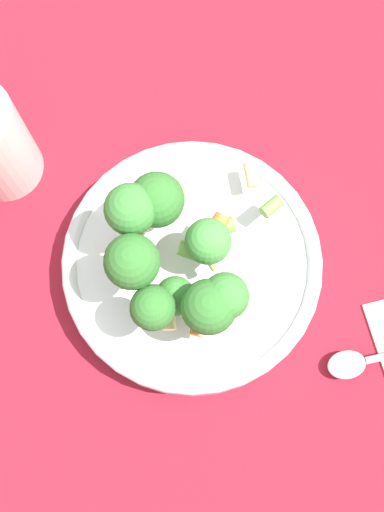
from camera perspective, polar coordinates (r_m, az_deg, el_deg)
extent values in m
plane|color=maroon|center=(0.59, 0.00, -1.32)|extent=(3.00, 3.00, 0.00)
cylinder|color=silver|center=(0.57, 0.00, -0.93)|extent=(0.24, 0.24, 0.03)
torus|color=silver|center=(0.55, 0.00, -0.52)|extent=(0.24, 0.24, 0.01)
cylinder|color=#8CB766|center=(0.53, -1.54, -4.31)|extent=(0.01, 0.01, 0.02)
sphere|color=#3D8438|center=(0.51, -1.60, -3.84)|extent=(0.03, 0.03, 0.03)
cylinder|color=#8CB766|center=(0.50, -3.62, -5.39)|extent=(0.01, 0.01, 0.01)
sphere|color=#33722D|center=(0.48, -3.78, -4.95)|extent=(0.04, 0.04, 0.04)
cylinder|color=#8CB766|center=(0.52, -5.58, 3.38)|extent=(0.02, 0.02, 0.02)
sphere|color=#3D8438|center=(0.49, -5.90, 4.46)|extent=(0.04, 0.04, 0.04)
cylinder|color=#8CB766|center=(0.51, -5.53, -1.10)|extent=(0.02, 0.02, 0.03)
sphere|color=#33722D|center=(0.48, -5.89, -0.18)|extent=(0.05, 0.05, 0.05)
cylinder|color=#8CB766|center=(0.51, 1.51, -5.48)|extent=(0.02, 0.02, 0.02)
sphere|color=#33722D|center=(0.48, 1.61, -4.87)|extent=(0.05, 0.05, 0.05)
cylinder|color=#8CB766|center=(0.51, 3.01, -4.44)|extent=(0.01, 0.01, 0.02)
sphere|color=#3D8438|center=(0.48, 3.18, -3.85)|extent=(0.04, 0.04, 0.04)
cylinder|color=#8CB766|center=(0.53, -3.20, 4.15)|extent=(0.02, 0.02, 0.02)
sphere|color=#33722D|center=(0.50, -3.40, 5.37)|extent=(0.05, 0.05, 0.05)
cylinder|color=#8CB766|center=(0.54, 1.32, 0.99)|extent=(0.01, 0.01, 0.02)
sphere|color=#479342|center=(0.51, 1.38, 1.79)|extent=(0.04, 0.04, 0.04)
cylinder|color=orange|center=(0.52, 2.40, 2.90)|extent=(0.02, 0.02, 0.01)
cylinder|color=orange|center=(0.54, -5.25, 2.85)|extent=(0.03, 0.03, 0.01)
cylinder|color=beige|center=(0.54, -1.61, 5.80)|extent=(0.03, 0.02, 0.01)
cylinder|color=#729E4C|center=(0.54, 7.59, 4.69)|extent=(0.02, 0.02, 0.01)
cylinder|color=#729E4C|center=(0.53, -0.71, -4.04)|extent=(0.02, 0.02, 0.01)
cylinder|color=orange|center=(0.52, 0.63, -6.32)|extent=(0.02, 0.03, 0.01)
cylinder|color=beige|center=(0.52, 1.53, 0.04)|extent=(0.01, 0.03, 0.01)
cylinder|color=#729E4C|center=(0.53, 2.55, 2.62)|extent=(0.03, 0.02, 0.01)
cylinder|color=beige|center=(0.56, 5.60, 7.66)|extent=(0.02, 0.02, 0.01)
cylinder|color=beige|center=(0.53, -2.28, -5.83)|extent=(0.02, 0.03, 0.01)
cylinder|color=#729E4C|center=(0.52, 0.09, 0.73)|extent=(0.03, 0.03, 0.01)
ellipsoid|color=silver|center=(0.58, 14.52, -9.99)|extent=(0.04, 0.03, 0.01)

